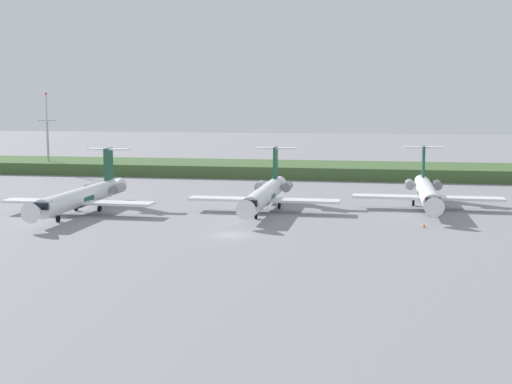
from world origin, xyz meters
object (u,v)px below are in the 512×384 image
object	(u,v)px
regional_jet_third	(265,194)
regional_jet_fourth	(427,192)
safety_cone_front_marker	(424,226)
antenna_mast	(48,139)
regional_jet_second	(82,196)

from	to	relation	value
regional_jet_third	regional_jet_fourth	world-z (taller)	same
regional_jet_fourth	safety_cone_front_marker	world-z (taller)	regional_jet_fourth
safety_cone_front_marker	regional_jet_fourth	bearing A→B (deg)	85.47
regional_jet_fourth	antenna_mast	distance (m)	92.50
regional_jet_fourth	safety_cone_front_marker	size ratio (longest dim) A/B	56.36
safety_cone_front_marker	regional_jet_second	bearing A→B (deg)	176.01
antenna_mast	safety_cone_front_marker	size ratio (longest dim) A/B	33.78
antenna_mast	regional_jet_third	bearing A→B (deg)	-38.23
regional_jet_third	regional_jet_second	bearing A→B (deg)	-164.61
regional_jet_fourth	antenna_mast	world-z (taller)	antenna_mast
regional_jet_third	safety_cone_front_marker	world-z (taller)	regional_jet_third
regional_jet_second	safety_cone_front_marker	world-z (taller)	regional_jet_second
regional_jet_second	regional_jet_third	distance (m)	27.43
regional_jet_fourth	antenna_mast	size ratio (longest dim) A/B	1.67
antenna_mast	safety_cone_front_marker	distance (m)	100.29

